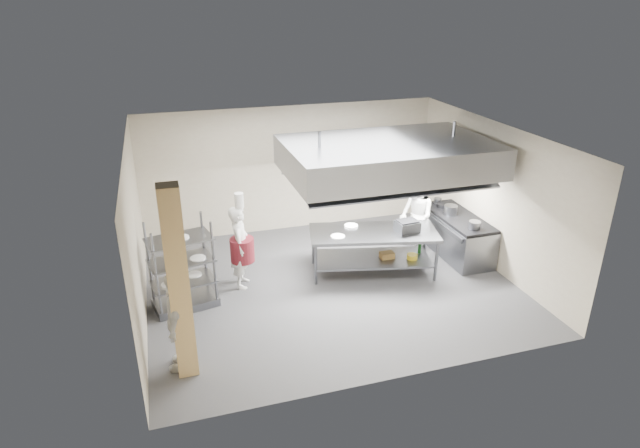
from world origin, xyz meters
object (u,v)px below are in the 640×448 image
object	(u,v)px
pass_rack	(182,265)
stockpot	(451,210)
chef_line	(416,216)
chef_plating	(179,320)
cooking_range	(456,236)
island	(373,252)
chef_head	(241,247)
griddle	(407,226)

from	to	relation	value
pass_rack	stockpot	world-z (taller)	pass_rack
chef_line	chef_plating	bearing A→B (deg)	-63.62
chef_line	cooking_range	bearing A→B (deg)	65.99
chef_line	island	bearing A→B (deg)	-64.16
island	chef_plating	size ratio (longest dim) A/B	1.55
cooking_range	chef_plating	distance (m)	6.45
island	pass_rack	size ratio (longest dim) A/B	1.53
chef_head	griddle	world-z (taller)	chef_head
chef_head	chef_line	xyz separation A→B (m)	(3.92, 0.38, 0.02)
griddle	island	bearing A→B (deg)	158.11
chef_head	pass_rack	bearing A→B (deg)	127.18
pass_rack	chef_plating	bearing A→B (deg)	-107.25
island	griddle	distance (m)	0.88
chef_line	stockpot	bearing A→B (deg)	73.46
cooking_range	stockpot	distance (m)	0.61
pass_rack	chef_head	xyz separation A→B (m)	(1.14, 0.46, -0.01)
griddle	cooking_range	bearing A→B (deg)	11.75
chef_line	chef_plating	size ratio (longest dim) A/B	1.04
chef_plating	griddle	world-z (taller)	chef_plating
stockpot	chef_plating	bearing A→B (deg)	-157.99
island	griddle	world-z (taller)	griddle
island	cooking_range	size ratio (longest dim) A/B	1.28
cooking_range	chef_plating	size ratio (longest dim) A/B	1.21
pass_rack	griddle	bearing A→B (deg)	-11.65
cooking_range	island	bearing A→B (deg)	-173.24
pass_rack	chef_plating	distance (m)	1.77
chef_head	stockpot	xyz separation A→B (m)	(4.63, 0.17, 0.16)
pass_rack	chef_head	bearing A→B (deg)	10.09
island	stockpot	world-z (taller)	stockpot
island	cooking_range	world-z (taller)	island
griddle	stockpot	size ratio (longest dim) A/B	1.54
griddle	chef_line	bearing A→B (deg)	47.61
pass_rack	chef_line	bearing A→B (deg)	-2.67
island	chef_line	size ratio (longest dim) A/B	1.50
island	chef_head	distance (m)	2.70
chef_line	griddle	world-z (taller)	chef_line
cooking_range	chef_head	bearing A→B (deg)	-179.87
pass_rack	stockpot	bearing A→B (deg)	-5.88
griddle	stockpot	distance (m)	1.45
island	chef_line	xyz separation A→B (m)	(1.25, 0.61, 0.40)
cooking_range	pass_rack	bearing A→B (deg)	-175.38
chef_line	chef_head	bearing A→B (deg)	-84.70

